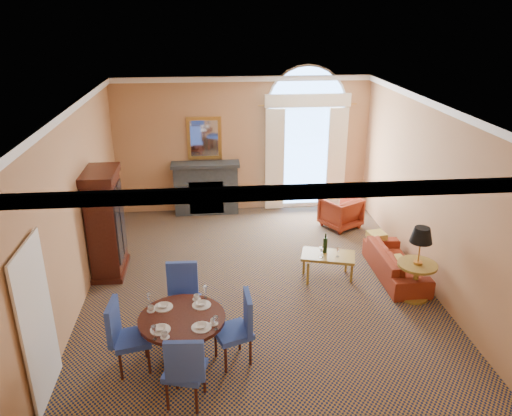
{
  "coord_description": "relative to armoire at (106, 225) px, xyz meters",
  "views": [
    {
      "loc": [
        -0.8,
        -7.72,
        4.63
      ],
      "look_at": [
        0.0,
        0.5,
        1.3
      ],
      "focal_mm": 35.0,
      "sensor_mm": 36.0,
      "label": 1
    }
  ],
  "objects": [
    {
      "name": "dining_chair_north",
      "position": [
        1.45,
        -1.89,
        -0.36
      ],
      "size": [
        0.54,
        0.54,
        1.06
      ],
      "rotation": [
        0.0,
        0.0,
        2.97
      ],
      "color": "#2945A1",
      "rests_on": "ground"
    },
    {
      "name": "armchair",
      "position": [
        4.82,
        1.61,
        -0.61
      ],
      "size": [
        1.03,
        1.04,
        0.7
      ],
      "primitive_type": "imported",
      "rotation": [
        0.0,
        0.0,
        3.66
      ],
      "color": "maroon",
      "rests_on": "ground"
    },
    {
      "name": "dining_chair_east",
      "position": [
        2.26,
        -2.8,
        -0.36
      ],
      "size": [
        0.6,
        0.6,
        1.06
      ],
      "rotation": [
        0.0,
        0.0,
        1.92
      ],
      "color": "#2945A1",
      "rests_on": "ground"
    },
    {
      "name": "coffee_table",
      "position": [
        4.0,
        -0.64,
        -0.51
      ],
      "size": [
        1.06,
        0.77,
        0.86
      ],
      "rotation": [
        0.0,
        0.0,
        -0.28
      ],
      "color": "olive",
      "rests_on": "ground"
    },
    {
      "name": "dining_table",
      "position": [
        1.47,
        -2.76,
        -0.41
      ],
      "size": [
        1.18,
        1.18,
        0.94
      ],
      "color": "black",
      "rests_on": "ground"
    },
    {
      "name": "ground",
      "position": [
        2.72,
        -0.8,
        -0.96
      ],
      "size": [
        7.5,
        7.5,
        0.0
      ],
      "primitive_type": "plane",
      "color": "#131C3C",
      "rests_on": "ground"
    },
    {
      "name": "sofa",
      "position": [
        5.27,
        -0.69,
        -0.7
      ],
      "size": [
        0.72,
        1.8,
        0.52
      ],
      "primitive_type": "imported",
      "rotation": [
        0.0,
        0.0,
        1.58
      ],
      "color": "maroon",
      "rests_on": "ground"
    },
    {
      "name": "room_envelope",
      "position": [
        2.69,
        -0.13,
        1.55
      ],
      "size": [
        6.04,
        7.52,
        3.45
      ],
      "color": "tan",
      "rests_on": "ground"
    },
    {
      "name": "armoire",
      "position": [
        0.0,
        0.0,
        0.0
      ],
      "size": [
        0.57,
        1.01,
        1.99
      ],
      "color": "black",
      "rests_on": "ground"
    },
    {
      "name": "dining_chair_south",
      "position": [
        1.54,
        -3.61,
        -0.36
      ],
      "size": [
        0.58,
        0.58,
        1.06
      ],
      "rotation": [
        0.0,
        0.0,
        -0.26
      ],
      "color": "#2945A1",
      "rests_on": "ground"
    },
    {
      "name": "dining_chair_west",
      "position": [
        0.69,
        -2.82,
        -0.36
      ],
      "size": [
        0.57,
        0.57,
        1.06
      ],
      "rotation": [
        0.0,
        0.0,
        -1.34
      ],
      "color": "#2945A1",
      "rests_on": "ground"
    },
    {
      "name": "side_table",
      "position": [
        5.32,
        -1.45,
        -0.14
      ],
      "size": [
        0.66,
        0.66,
        1.29
      ],
      "color": "olive",
      "rests_on": "ground"
    }
  ]
}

